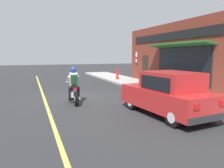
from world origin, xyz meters
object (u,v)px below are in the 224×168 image
at_px(trash_bin, 150,76).
at_px(fire_hydrant, 117,74).
at_px(car_hatchback, 168,94).
at_px(motorcycle_with_rider, 74,88).

distance_m(trash_bin, fire_hydrant, 3.41).
height_order(car_hatchback, trash_bin, car_hatchback).
xyz_separation_m(motorcycle_with_rider, car_hatchback, (2.74, -3.24, 0.09)).
bearing_deg(motorcycle_with_rider, fire_hydrant, 54.95).
height_order(motorcycle_with_rider, car_hatchback, motorcycle_with_rider).
bearing_deg(fire_hydrant, car_hatchback, -102.38).
height_order(motorcycle_with_rider, trash_bin, motorcycle_with_rider).
bearing_deg(motorcycle_with_rider, trash_bin, 32.44).
xyz_separation_m(car_hatchback, trash_bin, (3.57, 7.25, -0.13)).
height_order(trash_bin, fire_hydrant, trash_bin).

